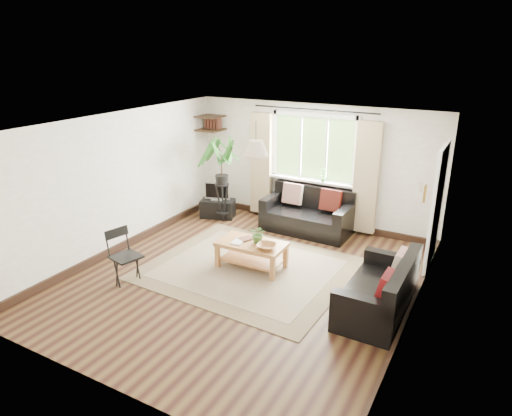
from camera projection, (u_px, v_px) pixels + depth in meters
The scene contains 24 objects.
floor at pixel (244, 279), 7.12m from camera, with size 5.50×5.50×0.00m, color black.
ceiling at pixel (242, 125), 6.30m from camera, with size 5.50×5.50×0.00m, color white.
wall_back at pixel (313, 165), 8.98m from camera, with size 5.00×0.02×2.40m, color beige.
wall_front at pixel (100, 289), 4.44m from camera, with size 5.00×0.02×2.40m, color beige.
wall_left at pixel (118, 183), 7.84m from camera, with size 0.02×5.50×2.40m, color beige.
wall_right at pixel (419, 240), 5.58m from camera, with size 0.02×5.50×2.40m, color beige.
rug at pixel (248, 268), 7.43m from camera, with size 3.14×2.69×0.02m, color #BCAC92.
window at pixel (313, 148), 8.82m from camera, with size 2.50×0.16×2.16m, color white, non-canonical shape.
door at pixel (436, 212), 7.06m from camera, with size 0.06×0.96×2.06m, color silver.
corner_shelf at pixel (210, 123), 9.56m from camera, with size 0.50×0.50×0.34m, color black, non-canonical shape.
pendant_lamp at pixel (256, 145), 6.75m from camera, with size 0.36×0.36×0.54m, color beige, non-canonical shape.
wall_sconce at pixel (423, 190), 5.67m from camera, with size 0.12×0.12×0.28m, color beige, non-canonical shape.
sofa_back at pixel (307, 212), 8.80m from camera, with size 1.70×0.85×0.80m, color black, non-canonical shape.
sofa_right at pixel (378, 287), 6.14m from camera, with size 0.79×1.58×0.74m, color black, non-canonical shape.
coffee_table at pixel (252, 255), 7.40m from camera, with size 1.09×0.60×0.45m, color #985B31, non-canonical shape.
table_plant at pixel (258, 234), 7.28m from camera, with size 0.27×0.23×0.30m, color #3D692A.
bowl at pixel (267, 246), 7.09m from camera, with size 0.30×0.30×0.08m, color brown.
book_a at pixel (233, 241), 7.36m from camera, with size 0.17×0.23×0.02m, color silver.
book_b at pixel (243, 237), 7.52m from camera, with size 0.18×0.24×0.02m, color brown.
tv_stand at pixel (218, 208), 9.61m from camera, with size 0.70×0.39×0.37m, color black.
tv at pixel (217, 191), 9.48m from camera, with size 0.54×0.18×0.41m, color #A5A5AA, non-canonical shape.
palm_stand at pixel (222, 181), 9.15m from camera, with size 0.68×0.68×1.74m, color black, non-canonical shape.
folding_chair at pixel (126, 258), 6.86m from camera, with size 0.44×0.44×0.84m, color black, non-canonical shape.
sill_plant at pixel (323, 175), 8.81m from camera, with size 0.14×0.10×0.27m, color #2D6023.
Camera 1 is at (3.22, -5.44, 3.45)m, focal length 32.00 mm.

